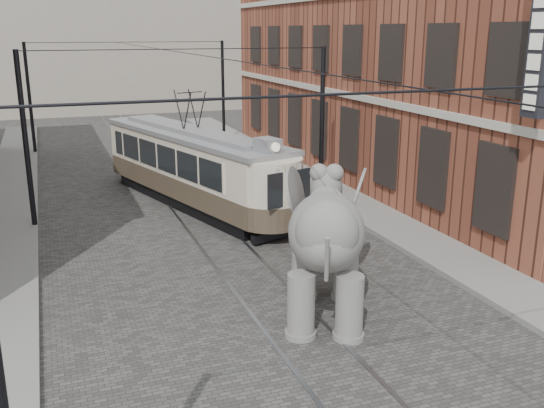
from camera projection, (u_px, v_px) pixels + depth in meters
name	position (u px, v px, depth m)	size (l,w,h in m)	color
ground	(243.00, 268.00, 17.60)	(120.00, 120.00, 0.00)	#474441
tram_rails	(243.00, 268.00, 17.59)	(1.54, 80.00, 0.02)	slate
sidewalk_right	(421.00, 242.00, 19.58)	(2.00, 60.00, 0.15)	slate
brick_building	(412.00, 44.00, 27.76)	(8.00, 26.00, 12.00)	brown
distant_block	(98.00, 25.00, 51.76)	(28.00, 10.00, 14.00)	gray
catenary	(192.00, 138.00, 21.22)	(11.00, 30.20, 6.00)	black
tram	(192.00, 149.00, 23.45)	(2.28, 11.06, 4.39)	beige
elephant	(326.00, 251.00, 14.20)	(2.97, 5.40, 3.30)	slate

